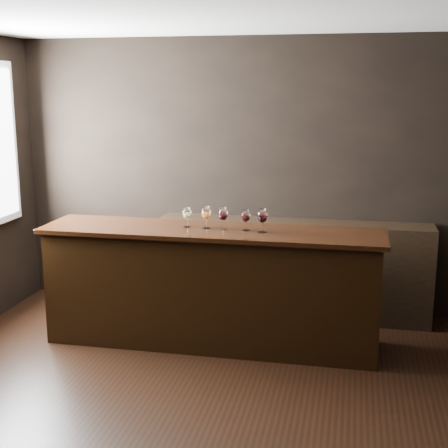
% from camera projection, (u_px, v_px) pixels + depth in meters
% --- Properties ---
extents(ground, '(5.00, 5.00, 0.00)m').
position_uv_depth(ground, '(204.00, 406.00, 4.58)').
color(ground, black).
rests_on(ground, ground).
extents(room_shell, '(5.02, 4.52, 2.81)m').
position_uv_depth(room_shell, '(173.00, 158.00, 4.35)').
color(room_shell, black).
rests_on(room_shell, ground).
extents(bar_counter, '(2.95, 0.65, 1.03)m').
position_uv_depth(bar_counter, '(211.00, 289.00, 5.62)').
color(bar_counter, black).
rests_on(bar_counter, ground).
extents(bar_top, '(3.04, 0.72, 0.04)m').
position_uv_depth(bar_top, '(211.00, 231.00, 5.51)').
color(bar_top, black).
rests_on(bar_top, bar_counter).
extents(back_bar_shelf, '(2.73, 0.40, 0.98)m').
position_uv_depth(back_bar_shelf, '(292.00, 269.00, 6.33)').
color(back_bar_shelf, black).
rests_on(back_bar_shelf, ground).
extents(glass_white, '(0.08, 0.08, 0.18)m').
position_uv_depth(glass_white, '(187.00, 214.00, 5.56)').
color(glass_white, white).
rests_on(glass_white, bar_top).
extents(glass_amber, '(0.08, 0.08, 0.20)m').
position_uv_depth(glass_amber, '(206.00, 213.00, 5.51)').
color(glass_amber, white).
rests_on(glass_amber, bar_top).
extents(glass_red_a, '(0.09, 0.09, 0.20)m').
position_uv_depth(glass_red_a, '(223.00, 214.00, 5.45)').
color(glass_red_a, white).
rests_on(glass_red_a, bar_top).
extents(glass_red_b, '(0.08, 0.08, 0.19)m').
position_uv_depth(glass_red_b, '(246.00, 216.00, 5.42)').
color(glass_red_b, white).
rests_on(glass_red_b, bar_top).
extents(glass_red_c, '(0.09, 0.09, 0.21)m').
position_uv_depth(glass_red_c, '(262.00, 216.00, 5.35)').
color(glass_red_c, white).
rests_on(glass_red_c, bar_top).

